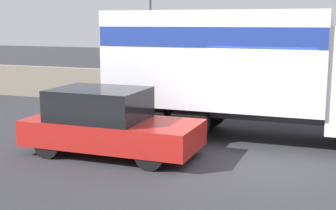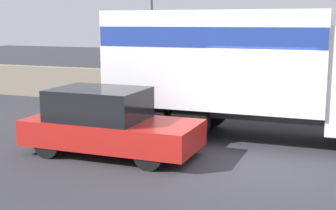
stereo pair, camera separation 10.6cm
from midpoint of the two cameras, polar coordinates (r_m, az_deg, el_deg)
The scene contains 5 objects.
ground_plane at distance 10.60m, azimuth 10.17°, elevation -6.88°, with size 80.00×80.00×0.00m, color #2D2D33.
stone_wall_backdrop at distance 16.37m, azimuth 14.33°, elevation 1.22°, with size 60.00×0.35×1.26m.
street_lamp at distance 17.12m, azimuth -1.91°, elevation 11.53°, with size 0.56×0.28×5.92m.
box_truck at distance 12.40m, azimuth 10.16°, elevation 5.02°, with size 7.92×2.37×3.36m.
car_hatchback at distance 10.96m, azimuth -7.11°, elevation -2.16°, with size 4.06×1.76×1.55m.
Camera 2 is at (1.90, -9.96, 3.07)m, focal length 50.00 mm.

